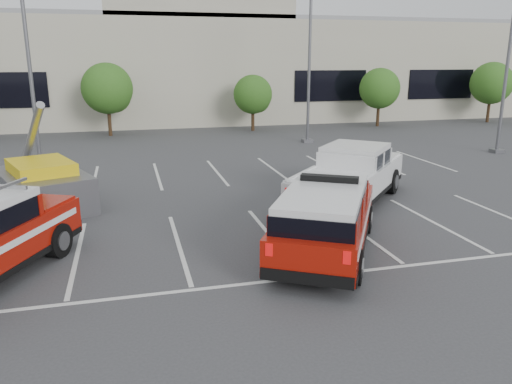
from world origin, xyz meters
TOP-DOWN VIEW (x-y plane):
  - ground at (0.00, 0.00)m, footprint 120.00×120.00m
  - stall_markings at (0.00, 4.50)m, footprint 23.00×15.00m
  - convention_building at (0.18, 31.86)m, footprint 60.00×16.99m
  - tree_mid_left at (-4.91, 22.05)m, footprint 3.37×3.37m
  - tree_mid_right at (5.09, 22.05)m, footprint 2.77×2.77m
  - tree_right at (15.09, 22.05)m, footprint 3.07×3.07m
  - tree_far_right at (25.09, 22.05)m, footprint 3.37×3.37m
  - light_pole_left at (-8.00, 12.00)m, footprint 0.90×0.60m
  - light_pole_mid at (7.00, 16.00)m, footprint 0.90×0.60m
  - light_pole_right at (16.00, 10.00)m, footprint 0.90×0.60m
  - fire_chief_suv at (1.05, -1.49)m, footprint 4.72×6.03m
  - white_pickup at (3.73, 2.79)m, footprint 6.17×6.46m
  - utility_rig at (-6.95, 4.82)m, footprint 3.92×5.19m

SIDE VIEW (x-z plane):
  - ground at x=0.00m, z-range 0.00..0.00m
  - stall_markings at x=0.00m, z-range 0.00..0.01m
  - utility_rig at x=-6.95m, z-range -1.13..2.62m
  - white_pickup at x=3.73m, z-range -0.21..1.83m
  - fire_chief_suv at x=1.05m, z-range -0.18..1.84m
  - tree_mid_right at x=5.09m, z-range 0.51..4.50m
  - tree_right at x=15.09m, z-range 0.56..4.98m
  - tree_mid_left at x=-4.91m, z-range 0.62..5.46m
  - tree_far_right at x=25.09m, z-range 0.62..5.46m
  - convention_building at x=0.18m, z-range -1.88..11.32m
  - light_pole_left at x=-8.00m, z-range 0.07..10.31m
  - light_pole_mid at x=7.00m, z-range 0.07..10.31m
  - light_pole_right at x=16.00m, z-range 0.07..10.31m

